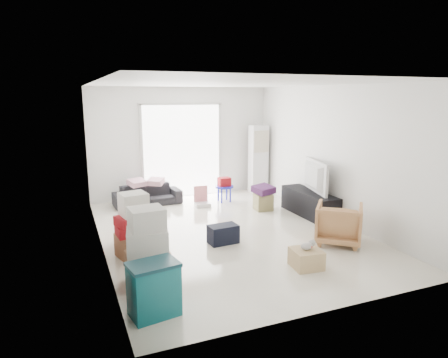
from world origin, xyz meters
TOP-DOWN VIEW (x-y plane):
  - room_shell at (0.00, 0.00)m, footprint 4.98×6.48m
  - sliding_door at (0.00, 2.98)m, footprint 2.10×0.04m
  - ac_tower at (1.95, 2.65)m, footprint 0.45×0.30m
  - tv_console at (2.00, 0.35)m, footprint 0.46×1.55m
  - television at (2.00, 0.35)m, footprint 0.91×1.27m
  - sofa at (-1.00, 2.50)m, footprint 1.56×0.54m
  - pillow_left at (-1.23, 2.52)m, footprint 0.46×0.43m
  - pillow_right at (-0.79, 2.48)m, footprint 0.45×0.44m
  - armchair at (1.54, -1.20)m, footprint 1.01×1.01m
  - storage_bins at (-1.90, -2.30)m, footprint 0.62×0.48m
  - box_stack_a at (-1.80, -1.51)m, footprint 0.60×0.52m
  - box_stack_b at (-1.80, -0.50)m, footprint 0.62×0.62m
  - box_stack_c at (-1.77, 0.06)m, footprint 0.54×0.46m
  - loose_box at (-1.46, 0.20)m, footprint 0.62×0.62m
  - duffel_bag at (-0.30, -0.47)m, footprint 0.52×0.33m
  - ottoman at (1.29, 1.09)m, footprint 0.40×0.40m
  - blanket at (1.29, 1.09)m, footprint 0.47×0.47m
  - kids_table at (0.76, 2.08)m, footprint 0.45×0.45m
  - toy_walker at (0.13, 1.91)m, footprint 0.37×0.33m
  - wood_crate at (0.46, -1.86)m, footprint 0.46×0.46m
  - plush_bunny at (0.49, -1.85)m, footprint 0.26×0.15m

SIDE VIEW (x-z plane):
  - toy_walker at x=0.13m, z-range -0.10..0.36m
  - wood_crate at x=0.46m, z-range 0.00..0.28m
  - duffel_bag at x=-0.30m, z-range 0.00..0.32m
  - ottoman at x=1.29m, z-range 0.00..0.36m
  - box_stack_c at x=-1.77m, z-range 0.00..0.38m
  - loose_box at x=-1.46m, z-range 0.00..0.38m
  - tv_console at x=2.00m, z-range 0.00..0.52m
  - sofa at x=-1.00m, z-range 0.00..0.60m
  - storage_bins at x=-1.90m, z-range 0.00..0.64m
  - plush_bunny at x=0.49m, z-range 0.27..0.40m
  - armchair at x=1.54m, z-range 0.00..0.76m
  - kids_table at x=0.76m, z-range 0.12..0.70m
  - blanket at x=1.29m, z-range 0.36..0.50m
  - box_stack_b at x=-1.80m, z-range -0.07..0.96m
  - box_stack_a at x=-1.80m, z-range -0.06..1.01m
  - television at x=2.00m, z-range 0.52..0.67m
  - pillow_left at x=-1.23m, z-range 0.60..0.72m
  - pillow_right at x=-0.79m, z-range 0.60..0.72m
  - ac_tower at x=1.95m, z-range 0.00..1.75m
  - sliding_door at x=0.00m, z-range 0.08..2.41m
  - room_shell at x=0.00m, z-range -0.24..2.94m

